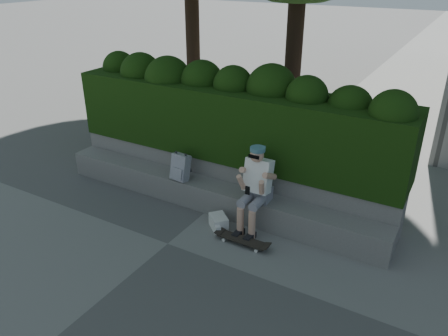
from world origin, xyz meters
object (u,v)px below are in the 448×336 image
Objects in this scene: skateboard at (242,240)px; backpack_ground at (219,222)px; person at (256,185)px; backpack_plaid at (180,167)px.

backpack_ground reaches higher than skateboard.
backpack_ground is at bearing -147.74° from person.
person is at bearing 73.67° from backpack_ground.
skateboard is (0.04, -0.51, -0.68)m from person.
person is 1.48m from backpack_plaid.
backpack_plaid is (-1.52, 0.59, 0.61)m from skateboard.
skateboard is at bearing 20.98° from backpack_ground.
backpack_ground is (-0.53, 0.20, 0.04)m from skateboard.
person is 1.76× the size of skateboard.
person is at bearing 2.95° from backpack_plaid.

